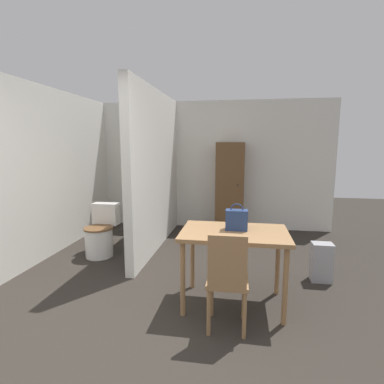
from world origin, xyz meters
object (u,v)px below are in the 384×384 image
Objects in this scene: handbag at (237,220)px; wooden_cabinet at (230,188)px; space_heater at (321,262)px; wooden_chair at (227,279)px; dining_table at (234,240)px; toilet at (101,235)px.

wooden_cabinet reaches higher than handbag.
wooden_cabinet is 2.40m from space_heater.
dining_table is at bearing 84.21° from wooden_chair.
handbag is 1.39m from space_heater.
wooden_chair is 2.55m from toilet.
wooden_cabinet is (-0.17, 2.65, -0.05)m from handbag.
wooden_cabinet reaches higher than dining_table.
space_heater is at bearing -58.91° from wooden_cabinet.
space_heater is (3.07, -0.41, -0.07)m from toilet.
dining_table is 1.35m from space_heater.
dining_table is 0.52m from wooden_chair.
dining_table reaches higher than toilet.
dining_table is 2.25× the size of space_heater.
wooden_chair is 1.21× the size of toilet.
space_heater is at bearing -7.52° from toilet.
dining_table is at bearing -29.00° from toilet.
dining_table is 2.71m from wooden_cabinet.
wooden_cabinet reaches higher than toilet.
dining_table is 1.42× the size of toilet.
wooden_cabinet is at bearing 91.34° from wooden_chair.
wooden_cabinet is (-0.10, 3.18, 0.36)m from wooden_chair.
wooden_chair is 0.67m from handbag.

